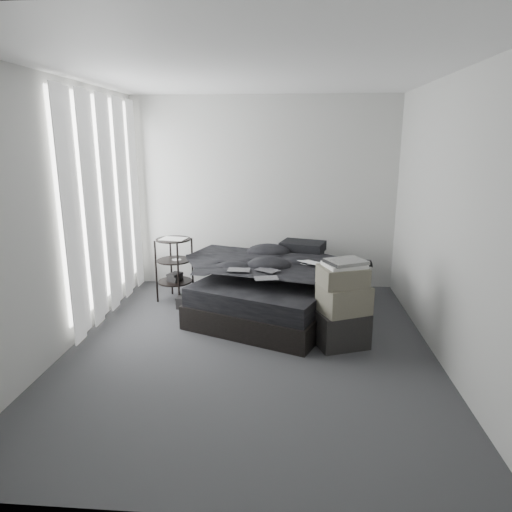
# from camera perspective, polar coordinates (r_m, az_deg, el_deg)

# --- Properties ---
(floor) EXTENTS (3.60, 4.20, 0.01)m
(floor) POSITION_cam_1_polar(r_m,az_deg,el_deg) (4.64, -0.79, -11.49)
(floor) COLOR #37373A
(floor) RESTS_ON ground
(ceiling) EXTENTS (3.60, 4.20, 0.01)m
(ceiling) POSITION_cam_1_polar(r_m,az_deg,el_deg) (4.22, -0.92, 22.20)
(ceiling) COLOR white
(ceiling) RESTS_ON ground
(wall_back) EXTENTS (3.60, 0.01, 2.60)m
(wall_back) POSITION_cam_1_polar(r_m,az_deg,el_deg) (6.31, 0.93, 7.78)
(wall_back) COLOR beige
(wall_back) RESTS_ON ground
(wall_front) EXTENTS (3.60, 0.01, 2.60)m
(wall_front) POSITION_cam_1_polar(r_m,az_deg,el_deg) (2.22, -5.88, -4.83)
(wall_front) COLOR beige
(wall_front) RESTS_ON ground
(wall_left) EXTENTS (0.01, 4.20, 2.60)m
(wall_left) POSITION_cam_1_polar(r_m,az_deg,el_deg) (4.76, -23.05, 4.45)
(wall_left) COLOR beige
(wall_left) RESTS_ON ground
(wall_right) EXTENTS (0.01, 4.20, 2.60)m
(wall_right) POSITION_cam_1_polar(r_m,az_deg,el_deg) (4.45, 22.94, 3.85)
(wall_right) COLOR beige
(wall_right) RESTS_ON ground
(window_left) EXTENTS (0.02, 2.00, 2.30)m
(window_left) POSITION_cam_1_polar(r_m,az_deg,el_deg) (5.55, -18.70, 6.63)
(window_left) COLOR white
(window_left) RESTS_ON wall_left
(curtain_left) EXTENTS (0.06, 2.12, 2.48)m
(curtain_left) POSITION_cam_1_polar(r_m,az_deg,el_deg) (5.54, -18.17, 5.93)
(curtain_left) COLOR white
(curtain_left) RESTS_ON wall_left
(bed) EXTENTS (2.11, 2.36, 0.26)m
(bed) POSITION_cam_1_polar(r_m,az_deg,el_deg) (5.52, 2.70, -5.71)
(bed) COLOR black
(bed) RESTS_ON floor
(mattress) EXTENTS (2.04, 2.29, 0.21)m
(mattress) POSITION_cam_1_polar(r_m,az_deg,el_deg) (5.44, 2.73, -3.38)
(mattress) COLOR black
(mattress) RESTS_ON bed
(duvet) EXTENTS (1.97, 2.09, 0.23)m
(duvet) POSITION_cam_1_polar(r_m,az_deg,el_deg) (5.34, 2.55, -1.30)
(duvet) COLOR black
(duvet) RESTS_ON mattress
(pillow_lower) EXTENTS (0.69, 0.59, 0.13)m
(pillow_lower) POSITION_cam_1_polar(r_m,az_deg,el_deg) (6.08, 5.32, 0.15)
(pillow_lower) COLOR black
(pillow_lower) RESTS_ON mattress
(pillow_upper) EXTENTS (0.63, 0.52, 0.12)m
(pillow_upper) POSITION_cam_1_polar(r_m,az_deg,el_deg) (6.01, 5.87, 1.22)
(pillow_upper) COLOR black
(pillow_upper) RESTS_ON pillow_lower
(laptop) EXTENTS (0.37, 0.35, 0.02)m
(laptop) POSITION_cam_1_polar(r_m,az_deg,el_deg) (5.26, 6.54, -0.21)
(laptop) COLOR silver
(laptop) RESTS_ON duvet
(comic_a) EXTENTS (0.25, 0.16, 0.01)m
(comic_a) POSITION_cam_1_polar(r_m,az_deg,el_deg) (5.01, -2.16, -0.97)
(comic_a) COLOR black
(comic_a) RESTS_ON duvet
(comic_b) EXTENTS (0.29, 0.27, 0.01)m
(comic_b) POSITION_cam_1_polar(r_m,az_deg,el_deg) (5.00, 1.46, -0.92)
(comic_b) COLOR black
(comic_b) RESTS_ON duvet
(comic_c) EXTENTS (0.27, 0.21, 0.01)m
(comic_c) POSITION_cam_1_polar(r_m,az_deg,el_deg) (4.70, 1.29, -1.85)
(comic_c) COLOR black
(comic_c) RESTS_ON duvet
(side_stand) EXTENTS (0.56, 0.56, 0.80)m
(side_stand) POSITION_cam_1_polar(r_m,az_deg,el_deg) (5.94, -10.14, -1.73)
(side_stand) COLOR black
(side_stand) RESTS_ON floor
(papers) EXTENTS (0.34, 0.28, 0.02)m
(papers) POSITION_cam_1_polar(r_m,az_deg,el_deg) (5.82, -10.29, 2.09)
(papers) COLOR white
(papers) RESTS_ON side_stand
(floor_books) EXTENTS (0.14, 0.19, 0.13)m
(floor_books) POSITION_cam_1_polar(r_m,az_deg,el_deg) (5.76, -9.12, -5.71)
(floor_books) COLOR black
(floor_books) RESTS_ON floor
(box_lower) EXTENTS (0.59, 0.53, 0.36)m
(box_lower) POSITION_cam_1_polar(r_m,az_deg,el_deg) (4.72, 10.58, -8.89)
(box_lower) COLOR black
(box_lower) RESTS_ON floor
(box_mid) EXTENTS (0.56, 0.51, 0.28)m
(box_mid) POSITION_cam_1_polar(r_m,az_deg,el_deg) (4.60, 10.94, -5.29)
(box_mid) COLOR #615C4D
(box_mid) RESTS_ON box_lower
(box_upper) EXTENTS (0.52, 0.46, 0.19)m
(box_upper) POSITION_cam_1_polar(r_m,az_deg,el_deg) (4.53, 10.78, -2.50)
(box_upper) COLOR #615C4D
(box_upper) RESTS_ON box_mid
(art_book_white) EXTENTS (0.45, 0.41, 0.04)m
(art_book_white) POSITION_cam_1_polar(r_m,az_deg,el_deg) (4.50, 10.97, -1.10)
(art_book_white) COLOR silver
(art_book_white) RESTS_ON box_upper
(art_book_snake) EXTENTS (0.45, 0.42, 0.03)m
(art_book_snake) POSITION_cam_1_polar(r_m,az_deg,el_deg) (4.49, 11.17, -0.69)
(art_book_snake) COLOR silver
(art_book_snake) RESTS_ON art_book_white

